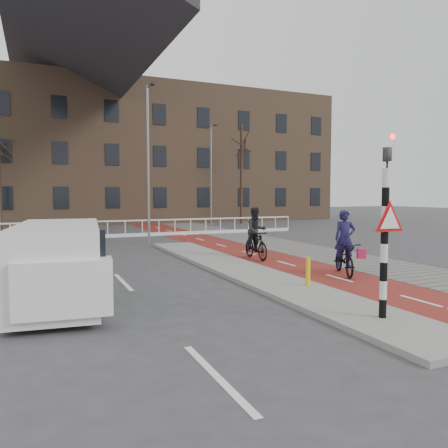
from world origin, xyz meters
name	(u,v)px	position (x,y,z in m)	size (l,w,h in m)	color
ground	(341,298)	(0.00, 0.00, 0.00)	(120.00, 120.00, 0.00)	#38383A
bike_lane	(229,248)	(1.50, 10.00, 0.01)	(2.50, 60.00, 0.01)	maroon
sidewalk	(281,245)	(4.30, 10.00, 0.01)	(3.00, 60.00, 0.01)	slate
curb_island	(243,271)	(-0.70, 4.00, 0.06)	(1.80, 16.00, 0.12)	gray
traffic_signal	(386,221)	(-0.60, -2.02, 1.99)	(0.80, 0.80, 3.68)	black
bollard	(308,271)	(-0.22, 1.09, 0.49)	(0.12, 0.12, 0.75)	yellow
cyclist_near	(345,253)	(2.02, 2.40, 0.68)	(1.39, 2.04, 2.00)	black
cyclist_far	(256,238)	(0.97, 6.34, 0.83)	(0.86, 1.86, 1.98)	black
van	(58,263)	(-6.30, 1.88, 0.97)	(2.17, 4.45, 1.84)	white
railing	(71,234)	(-5.00, 17.00, 0.31)	(28.00, 0.10, 0.99)	silver
townhouse_row	(80,133)	(-3.00, 32.00, 7.81)	(46.00, 10.00, 15.90)	#7F6047
tree_right	(241,174)	(9.20, 24.79, 4.14)	(0.23, 0.23, 8.28)	black
streetlight_near	(148,166)	(-1.60, 12.85, 3.88)	(0.12, 0.12, 7.75)	slate
streetlight_right	(211,176)	(5.65, 22.75, 3.86)	(0.12, 0.12, 7.72)	slate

